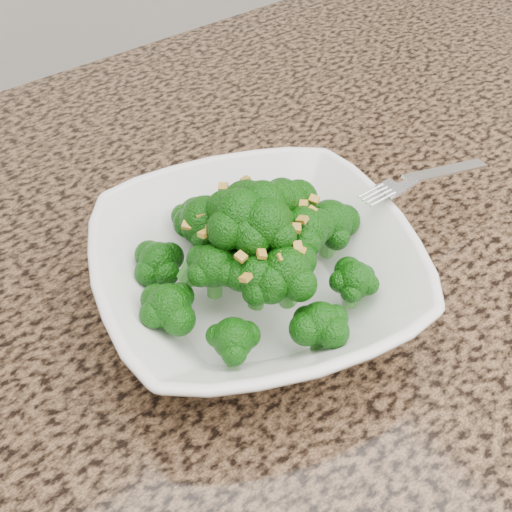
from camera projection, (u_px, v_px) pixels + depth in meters
cabinet at (366, 500)px, 0.89m from camera, size 1.55×0.95×0.87m
granite_counter at (426, 272)px, 0.58m from camera, size 1.64×1.04×0.03m
bowl at (256, 273)px, 0.51m from camera, size 0.32×0.32×0.06m
broccoli_pile at (256, 209)px, 0.47m from camera, size 0.22×0.22×0.07m
garlic_topping at (256, 166)px, 0.44m from camera, size 0.13×0.13×0.01m
fork at (409, 184)px, 0.54m from camera, size 0.17×0.04×0.01m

